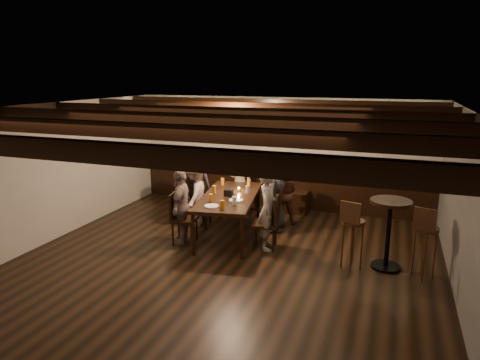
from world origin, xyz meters
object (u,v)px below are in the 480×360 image
at_px(chair_left_near, 198,210).
at_px(person_left_near, 196,194).
at_px(dining_table, 229,199).
at_px(person_right_near, 274,194).
at_px(chair_right_near, 271,216).
at_px(bar_stool_left, 352,243).
at_px(person_bench_left, 195,184).
at_px(person_right_far, 268,210).
at_px(high_top_table, 389,224).
at_px(chair_left_far, 184,227).
at_px(person_bench_centre, 240,184).
at_px(bar_stool_right, 424,251).
at_px(person_bench_right, 283,193).
at_px(person_left_far, 181,206).
at_px(chair_right_far, 266,232).

bearing_deg(chair_left_near, person_left_near, -90.00).
relative_size(dining_table, person_right_near, 1.52).
distance_m(chair_right_near, bar_stool_left, 2.00).
xyz_separation_m(chair_right_near, person_bench_left, (-1.67, 0.17, 0.43)).
height_order(chair_left_near, person_bench_left, person_bench_left).
distance_m(person_right_far, high_top_table, 1.91).
bearing_deg(high_top_table, bar_stool_left, -157.68).
distance_m(chair_left_far, bar_stool_left, 2.86).
relative_size(person_bench_centre, person_right_near, 0.98).
xyz_separation_m(chair_left_far, bar_stool_right, (3.85, -0.02, 0.13)).
distance_m(person_bench_right, bar_stool_left, 2.25).
relative_size(person_left_near, person_left_far, 0.96).
xyz_separation_m(person_bench_left, person_left_far, (0.38, -1.30, -0.05)).
bearing_deg(bar_stool_left, bar_stool_right, 17.90).
xyz_separation_m(person_bench_centre, person_right_near, (0.84, -0.46, 0.01)).
bearing_deg(person_bench_centre, chair_left_near, 39.79).
bearing_deg(person_left_far, dining_table, 120.96).
height_order(high_top_table, bar_stool_left, bar_stool_left).
bearing_deg(chair_left_far, bar_stool_right, 79.91).
distance_m(person_left_far, bar_stool_right, 3.89).
height_order(chair_right_far, person_left_far, person_left_far).
relative_size(person_bench_centre, bar_stool_left, 1.29).
bearing_deg(bar_stool_right, chair_left_near, -176.01).
distance_m(person_bench_right, person_right_far, 1.36).
distance_m(person_bench_left, person_left_far, 1.36).
bearing_deg(person_right_near, dining_table, 120.96).
bearing_deg(person_bench_right, person_right_near, 71.57).
bearing_deg(person_bench_left, person_bench_centre, -170.54).
bearing_deg(high_top_table, person_bench_centre, 153.29).
distance_m(dining_table, person_right_far, 0.87).
bearing_deg(chair_left_near, person_right_near, 90.00).
bearing_deg(person_bench_left, chair_right_near, 164.46).
bearing_deg(chair_right_far, chair_right_near, 0.05).
bearing_deg(chair_left_far, person_right_near, 121.50).
relative_size(person_bench_right, high_top_table, 1.11).
distance_m(person_bench_left, person_bench_right, 1.80).
distance_m(chair_right_far, high_top_table, 1.99).
bearing_deg(bar_stool_right, chair_right_near, 172.78).
bearing_deg(chair_left_far, chair_right_far, 90.00).
height_order(person_bench_left, bar_stool_right, person_bench_left).
xyz_separation_m(dining_table, person_bench_left, (-1.04, 0.73, -0.00)).
height_order(dining_table, bar_stool_right, bar_stool_right).
height_order(person_bench_right, bar_stool_left, person_bench_right).
bearing_deg(person_right_near, person_bench_centre, 51.34).
height_order(chair_left_near, person_right_near, person_right_near).
xyz_separation_m(chair_right_far, bar_stool_left, (1.44, -0.31, 0.13)).
xyz_separation_m(chair_right_far, person_bench_right, (-0.05, 1.36, 0.32)).
bearing_deg(person_left_far, person_left_near, -180.00).
height_order(person_right_near, high_top_table, person_right_near).
bearing_deg(chair_right_far, dining_table, 57.96).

